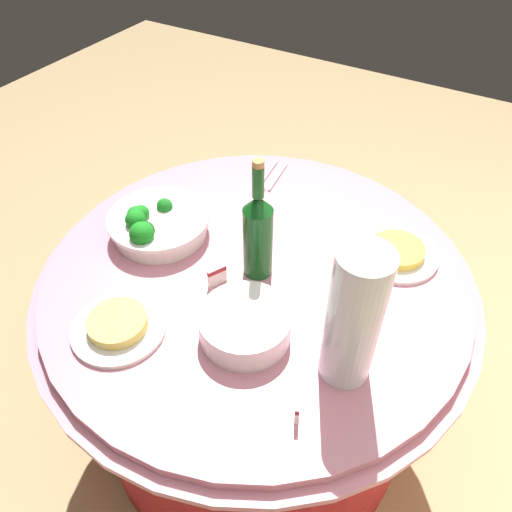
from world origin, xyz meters
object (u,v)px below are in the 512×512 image
(plate_stack, at_px, (245,325))
(label_placard_front, at_px, (297,406))
(label_placard_mid, at_px, (217,275))
(food_plate_fried_egg, at_px, (397,252))
(serving_tongs, at_px, (272,177))
(broccoli_bowl, at_px, (157,224))
(wine_bottle, at_px, (259,232))
(decorative_fruit_vase, at_px, (352,325))
(food_plate_noodles, at_px, (118,326))

(plate_stack, distance_m, label_placard_front, 0.23)
(label_placard_mid, bearing_deg, food_plate_fried_egg, 132.53)
(serving_tongs, bearing_deg, label_placard_front, 32.64)
(food_plate_fried_egg, bearing_deg, broccoli_bowl, -67.09)
(wine_bottle, bearing_deg, food_plate_fried_egg, 128.44)
(serving_tongs, height_order, food_plate_fried_egg, food_plate_fried_egg)
(plate_stack, height_order, label_placard_front, plate_stack)
(broccoli_bowl, height_order, decorative_fruit_vase, decorative_fruit_vase)
(plate_stack, height_order, food_plate_noodles, plate_stack)
(wine_bottle, bearing_deg, broccoli_bowl, -85.74)
(broccoli_bowl, relative_size, label_placard_mid, 5.09)
(broccoli_bowl, bearing_deg, plate_stack, 66.05)
(plate_stack, bearing_deg, label_placard_mid, -125.13)
(label_placard_mid, bearing_deg, serving_tongs, -167.21)
(plate_stack, relative_size, label_placard_front, 3.82)
(broccoli_bowl, xyz_separation_m, label_placard_front, (0.29, 0.58, -0.01))
(decorative_fruit_vase, bearing_deg, label_placard_mid, -100.80)
(decorative_fruit_vase, height_order, serving_tongs, decorative_fruit_vase)
(label_placard_front, bearing_deg, serving_tongs, -147.36)
(decorative_fruit_vase, distance_m, label_placard_front, 0.19)
(decorative_fruit_vase, relative_size, label_placard_mid, 6.18)
(food_plate_fried_egg, bearing_deg, wine_bottle, -51.56)
(plate_stack, distance_m, decorative_fruit_vase, 0.26)
(serving_tongs, xyz_separation_m, label_placard_front, (0.69, 0.44, 0.03))
(wine_bottle, height_order, serving_tongs, wine_bottle)
(wine_bottle, relative_size, food_plate_noodles, 1.53)
(serving_tongs, height_order, food_plate_noodles, food_plate_noodles)
(broccoli_bowl, distance_m, food_plate_noodles, 0.34)
(food_plate_fried_egg, relative_size, label_placard_mid, 4.00)
(serving_tongs, relative_size, food_plate_fried_egg, 0.76)
(food_plate_fried_egg, xyz_separation_m, label_placard_front, (0.55, -0.02, 0.02))
(decorative_fruit_vase, distance_m, serving_tongs, 0.74)
(label_placard_mid, bearing_deg, food_plate_noodles, -25.83)
(label_placard_front, height_order, label_placard_mid, same)
(wine_bottle, xyz_separation_m, food_plate_noodles, (0.33, -0.18, -0.11))
(food_plate_noodles, bearing_deg, wine_bottle, 151.66)
(decorative_fruit_vase, relative_size, food_plate_noodles, 1.55)
(serving_tongs, distance_m, label_placard_front, 0.82)
(broccoli_bowl, height_order, food_plate_fried_egg, broccoli_bowl)
(food_plate_noodles, height_order, label_placard_front, label_placard_front)
(wine_bottle, bearing_deg, plate_stack, 21.99)
(decorative_fruit_vase, height_order, food_plate_noodles, decorative_fruit_vase)
(food_plate_noodles, bearing_deg, plate_stack, 117.83)
(wine_bottle, xyz_separation_m, food_plate_fried_egg, (-0.23, 0.29, -0.12))
(food_plate_noodles, relative_size, label_placard_mid, 4.00)
(plate_stack, distance_m, food_plate_noodles, 0.29)
(decorative_fruit_vase, relative_size, label_placard_front, 6.18)
(broccoli_bowl, bearing_deg, wine_bottle, 94.26)
(decorative_fruit_vase, xyz_separation_m, serving_tongs, (-0.55, -0.48, -0.14))
(decorative_fruit_vase, height_order, label_placard_mid, decorative_fruit_vase)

